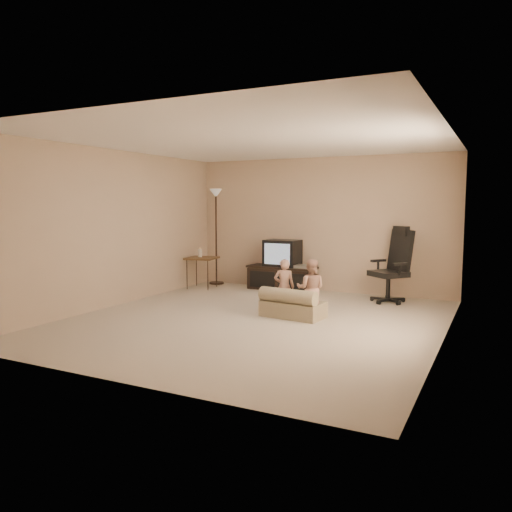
# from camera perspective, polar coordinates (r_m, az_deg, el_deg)

# --- Properties ---
(floor) EXTENTS (5.50, 5.50, 0.00)m
(floor) POSITION_cam_1_polar(r_m,az_deg,el_deg) (7.10, -0.13, -7.38)
(floor) COLOR beige
(floor) RESTS_ON ground
(room_shell) EXTENTS (5.50, 5.50, 5.50)m
(room_shell) POSITION_cam_1_polar(r_m,az_deg,el_deg) (6.91, -0.14, 4.98)
(room_shell) COLOR white
(room_shell) RESTS_ON floor
(tv_stand) EXTENTS (1.35, 0.55, 0.96)m
(tv_stand) POSITION_cam_1_polar(r_m,az_deg,el_deg) (9.52, 3.01, -1.51)
(tv_stand) COLOR black
(tv_stand) RESTS_ON floor
(office_chair) EXTENTS (0.82, 0.82, 1.27)m
(office_chair) POSITION_cam_1_polar(r_m,az_deg,el_deg) (8.62, 15.31, -2.12)
(office_chair) COLOR black
(office_chair) RESTS_ON floor
(side_table) EXTENTS (0.62, 0.62, 0.82)m
(side_table) POSITION_cam_1_polar(r_m,az_deg,el_deg) (9.76, -6.23, -0.26)
(side_table) COLOR brown
(side_table) RESTS_ON floor
(floor_lamp) EXTENTS (0.30, 0.30, 1.94)m
(floor_lamp) POSITION_cam_1_polar(r_m,az_deg,el_deg) (10.19, -4.60, 4.71)
(floor_lamp) COLOR black
(floor_lamp) RESTS_ON floor
(child_sofa) EXTENTS (0.94, 0.61, 0.44)m
(child_sofa) POSITION_cam_1_polar(r_m,az_deg,el_deg) (7.27, 4.09, -5.65)
(child_sofa) COLOR tan
(child_sofa) RESTS_ON floor
(toddler_left) EXTENTS (0.36, 0.31, 0.84)m
(toddler_left) POSITION_cam_1_polar(r_m,az_deg,el_deg) (7.38, 3.24, -3.56)
(toddler_left) COLOR tan
(toddler_left) RESTS_ON floor
(toddler_right) EXTENTS (0.46, 0.31, 0.85)m
(toddler_right) POSITION_cam_1_polar(r_m,az_deg,el_deg) (7.22, 6.27, -3.73)
(toddler_right) COLOR tan
(toddler_right) RESTS_ON floor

